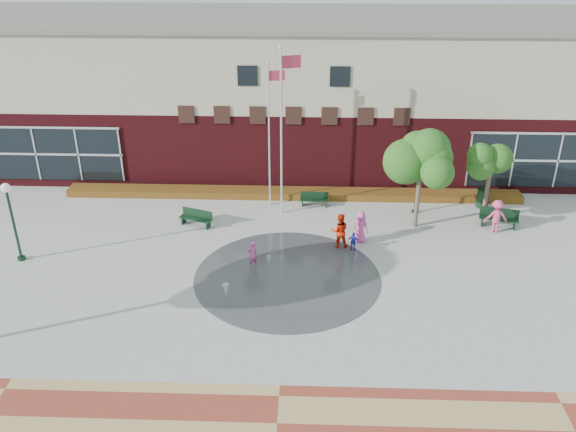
{
  "coord_description": "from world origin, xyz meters",
  "views": [
    {
      "loc": [
        0.87,
        -20.26,
        14.87
      ],
      "look_at": [
        0.0,
        4.0,
        2.6
      ],
      "focal_mm": 38.0,
      "sensor_mm": 36.0,
      "label": 1
    }
  ],
  "objects_px": {
    "flagpole_right": "(282,124)",
    "bench_left": "(196,221)",
    "trash_can": "(483,198)",
    "flagpole_left": "(270,129)",
    "child_splash": "(252,254)"
  },
  "relations": [
    {
      "from": "flagpole_right",
      "to": "child_splash",
      "type": "height_order",
      "value": "flagpole_right"
    },
    {
      "from": "flagpole_right",
      "to": "child_splash",
      "type": "relative_size",
      "value": 6.75
    },
    {
      "from": "flagpole_left",
      "to": "child_splash",
      "type": "bearing_deg",
      "value": -105.04
    },
    {
      "from": "flagpole_left",
      "to": "flagpole_right",
      "type": "distance_m",
      "value": 1.35
    },
    {
      "from": "flagpole_right",
      "to": "bench_left",
      "type": "distance_m",
      "value": 6.73
    },
    {
      "from": "flagpole_left",
      "to": "flagpole_right",
      "type": "bearing_deg",
      "value": -65.92
    },
    {
      "from": "flagpole_right",
      "to": "child_splash",
      "type": "distance_m",
      "value": 7.24
    },
    {
      "from": "flagpole_right",
      "to": "bench_left",
      "type": "xyz_separation_m",
      "value": [
        -4.46,
        -1.7,
        -4.75
      ]
    },
    {
      "from": "flagpole_right",
      "to": "bench_left",
      "type": "height_order",
      "value": "flagpole_right"
    },
    {
      "from": "flagpole_right",
      "to": "child_splash",
      "type": "xyz_separation_m",
      "value": [
        -1.14,
        -5.66,
        -4.37
      ]
    },
    {
      "from": "flagpole_left",
      "to": "flagpole_right",
      "type": "relative_size",
      "value": 0.88
    },
    {
      "from": "bench_left",
      "to": "trash_can",
      "type": "distance_m",
      "value": 15.76
    },
    {
      "from": "flagpole_right",
      "to": "trash_can",
      "type": "bearing_deg",
      "value": -12.64
    },
    {
      "from": "trash_can",
      "to": "child_splash",
      "type": "xyz_separation_m",
      "value": [
        -12.18,
        -6.76,
        0.1
      ]
    },
    {
      "from": "flagpole_left",
      "to": "bench_left",
      "type": "relative_size",
      "value": 4.41
    }
  ]
}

